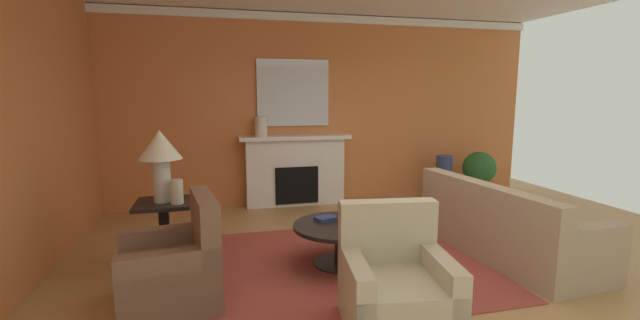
{
  "coord_description": "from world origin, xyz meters",
  "views": [
    {
      "loc": [
        -1.76,
        -4.05,
        1.82
      ],
      "look_at": [
        -0.5,
        0.98,
        1.0
      ],
      "focal_mm": 23.77,
      "sensor_mm": 36.0,
      "label": 1
    }
  ],
  "objects": [
    {
      "name": "table_lamp",
      "position": [
        -2.3,
        0.52,
        1.22
      ],
      "size": [
        0.44,
        0.44,
        0.75
      ],
      "color": "beige",
      "rests_on": "side_table"
    },
    {
      "name": "armchair_facing_fireplace",
      "position": [
        -0.44,
        -1.2,
        0.31
      ],
      "size": [
        0.9,
        0.9,
        0.95
      ],
      "color": "#C1B293",
      "rests_on": "ground_plane"
    },
    {
      "name": "mantel_mirror",
      "position": [
        -0.49,
        2.77,
        1.83
      ],
      "size": [
        1.17,
        0.04,
        1.06
      ],
      "primitive_type": "cube",
      "color": "silver"
    },
    {
      "name": "armchair_near_window",
      "position": [
        -2.14,
        -0.38,
        0.31
      ],
      "size": [
        0.91,
        0.91,
        0.95
      ],
      "color": "brown",
      "rests_on": "ground_plane"
    },
    {
      "name": "vase_on_side_table",
      "position": [
        -2.15,
        0.4,
        0.82
      ],
      "size": [
        0.13,
        0.13,
        0.25
      ],
      "primitive_type": "cylinder",
      "color": "beige",
      "rests_on": "side_table"
    },
    {
      "name": "crown_moulding",
      "position": [
        0.0,
        2.78,
        3.01
      ],
      "size": [
        7.49,
        0.08,
        0.12
      ],
      "primitive_type": "cube",
      "color": "white"
    },
    {
      "name": "coffee_table",
      "position": [
        -0.5,
        0.08,
        0.34
      ],
      "size": [
        1.0,
        1.0,
        0.45
      ],
      "color": "black",
      "rests_on": "ground_plane"
    },
    {
      "name": "sofa",
      "position": [
        1.37,
        -0.11,
        0.3
      ],
      "size": [
        1.09,
        2.17,
        0.85
      ],
      "color": "tan",
      "rests_on": "ground_plane"
    },
    {
      "name": "fireplace",
      "position": [
        -0.49,
        2.65,
        0.54
      ],
      "size": [
        1.8,
        0.35,
        1.15
      ],
      "color": "white",
      "rests_on": "ground_plane"
    },
    {
      "name": "potted_plant",
      "position": [
        2.64,
        2.22,
        0.49
      ],
      "size": [
        0.56,
        0.56,
        0.83
      ],
      "color": "#A8754C",
      "rests_on": "ground_plane"
    },
    {
      "name": "area_rug",
      "position": [
        -0.5,
        0.08,
        0.01
      ],
      "size": [
        3.02,
        2.55,
        0.01
      ],
      "primitive_type": "cube",
      "color": "#993D33",
      "rests_on": "ground_plane"
    },
    {
      "name": "wall_window",
      "position": [
        -3.5,
        0.3,
        1.54
      ],
      "size": [
        0.12,
        6.21,
        3.09
      ],
      "primitive_type": "cube",
      "color": "#CC723D",
      "rests_on": "ground_plane"
    },
    {
      "name": "side_table",
      "position": [
        -2.3,
        0.52,
        0.4
      ],
      "size": [
        0.56,
        0.56,
        0.7
      ],
      "color": "black",
      "rests_on": "ground_plane"
    },
    {
      "name": "book_red_cover",
      "position": [
        -0.62,
        0.26,
        0.47
      ],
      "size": [
        0.25,
        0.22,
        0.04
      ],
      "primitive_type": "cube",
      "rotation": [
        0.0,
        0.0,
        0.31
      ],
      "color": "navy",
      "rests_on": "coffee_table"
    },
    {
      "name": "wall_fireplace",
      "position": [
        0.0,
        2.86,
        1.54
      ],
      "size": [
        7.49,
        0.12,
        3.09
      ],
      "primitive_type": "cube",
      "color": "#CC723D",
      "rests_on": "ground_plane"
    },
    {
      "name": "ground_plane",
      "position": [
        0.0,
        0.0,
        0.0
      ],
      "size": [
        8.95,
        8.95,
        0.0
      ],
      "primitive_type": "plane",
      "color": "tan"
    },
    {
      "name": "vase_tall_corner",
      "position": [
        2.04,
        2.35,
        0.38
      ],
      "size": [
        0.27,
        0.27,
        0.77
      ],
      "primitive_type": "cylinder",
      "color": "navy",
      "rests_on": "ground_plane"
    },
    {
      "name": "vase_mantel_left",
      "position": [
        -1.04,
        2.6,
        1.3
      ],
      "size": [
        0.2,
        0.2,
        0.31
      ],
      "primitive_type": "cylinder",
      "color": "beige",
      "rests_on": "fireplace"
    },
    {
      "name": "book_art_folio",
      "position": [
        -0.37,
        0.05,
        0.51
      ],
      "size": [
        0.28,
        0.23,
        0.04
      ],
      "primitive_type": "cube",
      "rotation": [
        0.0,
        0.0,
        -0.14
      ],
      "color": "navy",
      "rests_on": "coffee_table"
    }
  ]
}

